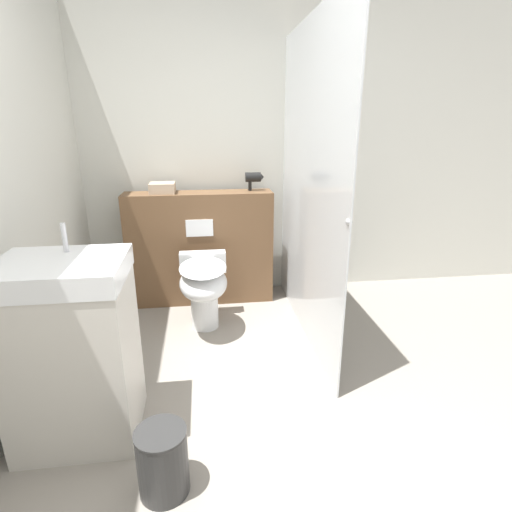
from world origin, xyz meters
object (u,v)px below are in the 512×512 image
Objects in this scene: hair_drier at (254,178)px; sink_vanity at (73,351)px; toilet at (204,285)px; waste_bin at (163,461)px.

sink_vanity is at bearing -124.41° from hair_drier.
waste_bin is (-0.19, -1.41, -0.21)m from toilet.
hair_drier is at bearing 72.06° from waste_bin.
sink_vanity is 0.68m from waste_bin.
toilet is 0.55× the size of sink_vanity.
waste_bin is at bearing -97.74° from toilet.
waste_bin is at bearing -107.94° from hair_drier.
toilet is 1.02m from hair_drier.
toilet is at bearing 82.26° from waste_bin.
hair_drier reaches higher than sink_vanity.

